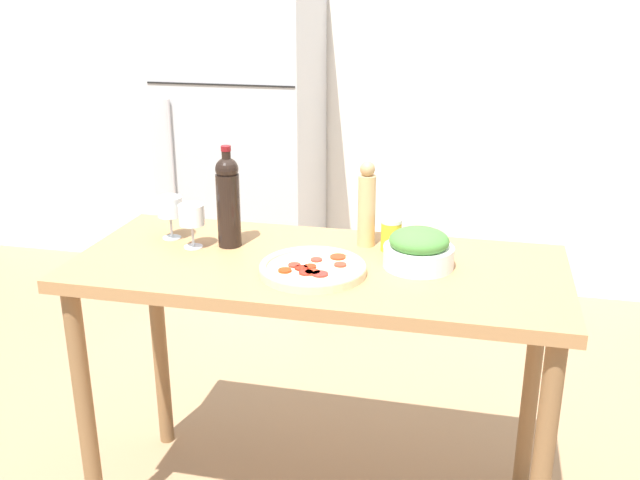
% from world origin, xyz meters
% --- Properties ---
extents(wall_back, '(6.40, 0.06, 2.60)m').
position_xyz_m(wall_back, '(0.00, 2.15, 1.30)').
color(wall_back, silver).
rests_on(wall_back, ground_plane).
extents(refrigerator, '(0.80, 0.69, 1.75)m').
position_xyz_m(refrigerator, '(-0.84, 1.76, 0.87)').
color(refrigerator, '#B7BCC1').
rests_on(refrigerator, ground_plane).
extents(prep_counter, '(1.49, 0.65, 0.93)m').
position_xyz_m(prep_counter, '(0.00, 0.00, 0.80)').
color(prep_counter, '#A87A4C').
rests_on(prep_counter, ground_plane).
extents(wine_bottle, '(0.07, 0.07, 0.33)m').
position_xyz_m(wine_bottle, '(-0.31, 0.08, 1.08)').
color(wine_bottle, black).
rests_on(wine_bottle, prep_counter).
extents(wine_glass_near, '(0.08, 0.08, 0.14)m').
position_xyz_m(wine_glass_near, '(-0.42, 0.04, 1.03)').
color(wine_glass_near, silver).
rests_on(wine_glass_near, prep_counter).
extents(wine_glass_far, '(0.08, 0.08, 0.14)m').
position_xyz_m(wine_glass_far, '(-0.52, 0.10, 1.03)').
color(wine_glass_far, silver).
rests_on(wine_glass_far, prep_counter).
extents(pepper_mill, '(0.06, 0.06, 0.28)m').
position_xyz_m(pepper_mill, '(0.12, 0.18, 1.06)').
color(pepper_mill, tan).
rests_on(pepper_mill, prep_counter).
extents(salad_bowl, '(0.21, 0.21, 0.12)m').
position_xyz_m(salad_bowl, '(0.30, 0.03, 0.98)').
color(salad_bowl, white).
rests_on(salad_bowl, prep_counter).
extents(homemade_pizza, '(0.31, 0.31, 0.03)m').
position_xyz_m(homemade_pizza, '(0.01, -0.09, 0.94)').
color(homemade_pizza, beige).
rests_on(homemade_pizza, prep_counter).
extents(salt_canister, '(0.07, 0.07, 0.10)m').
position_xyz_m(salt_canister, '(0.20, 0.15, 0.98)').
color(salt_canister, yellow).
rests_on(salt_canister, prep_counter).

